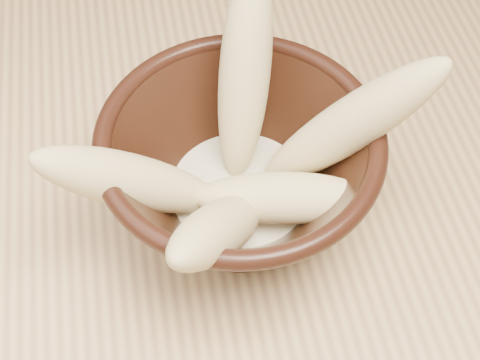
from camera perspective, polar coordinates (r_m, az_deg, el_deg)
name	(u,v)px	position (r m, az deg, el deg)	size (l,w,h in m)	color
table	(191,220)	(0.69, -4.17, -3.45)	(1.20, 0.80, 0.75)	tan
bowl	(240,173)	(0.54, 0.00, 0.64)	(0.22, 0.22, 0.12)	black
milk_puddle	(240,193)	(0.56, 0.00, -1.15)	(0.13, 0.13, 0.02)	beige
banana_upright	(245,72)	(0.53, 0.41, 9.18)	(0.04, 0.04, 0.18)	tan
banana_left	(132,181)	(0.50, -9.20, -0.09)	(0.04, 0.04, 0.16)	tan
banana_right	(349,126)	(0.51, 9.28, 4.61)	(0.04, 0.04, 0.18)	tan
banana_across	(281,198)	(0.52, 3.55, -1.52)	(0.04, 0.04, 0.14)	tan
banana_front	(218,230)	(0.48, -1.86, -4.28)	(0.04, 0.04, 0.15)	tan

